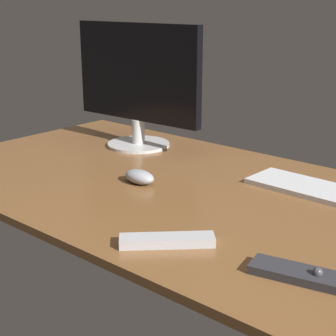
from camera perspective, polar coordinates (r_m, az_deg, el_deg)
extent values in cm
cube|color=brown|center=(148.91, -0.79, -1.75)|extent=(140.00, 84.00, 2.00)
cylinder|color=silver|center=(184.03, -3.14, 2.52)|extent=(21.10, 21.10, 1.01)
cylinder|color=silver|center=(182.89, -3.16, 3.91)|extent=(4.32, 4.32, 8.17)
cube|color=black|center=(179.21, -3.27, 10.09)|extent=(49.99, 4.97, 31.56)
cube|color=silver|center=(144.09, 16.39, -2.47)|extent=(41.74, 14.58, 1.36)
ellipsoid|color=#999EA5|center=(146.50, -3.04, -0.93)|extent=(9.96, 6.12, 3.70)
cube|color=#2D2D33|center=(101.82, 13.43, -10.79)|extent=(17.78, 9.54, 1.63)
sphere|color=#3F3F44|center=(100.59, 15.55, -10.60)|extent=(1.91, 1.91, 1.91)
cube|color=#B7B7BC|center=(111.00, -0.10, -7.67)|extent=(17.06, 16.85, 2.00)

